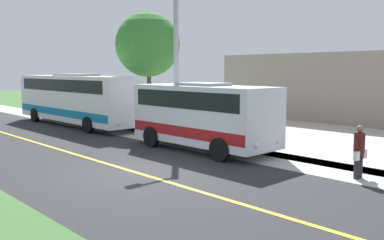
{
  "coord_description": "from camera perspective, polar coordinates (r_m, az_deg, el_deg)",
  "views": [
    {
      "loc": [
        8.05,
        11.08,
        3.41
      ],
      "look_at": [
        -3.5,
        -1.16,
        1.4
      ],
      "focal_mm": 39.34,
      "sensor_mm": 36.0,
      "label": 1
    }
  ],
  "objects": [
    {
      "name": "sidewalk",
      "position": [
        17.6,
        6.66,
        -4.4
      ],
      "size": [
        2.4,
        100.0,
        0.01
      ],
      "primitive_type": "cube",
      "color": "#B2ADA3",
      "rests_on": "ground"
    },
    {
      "name": "ground_plane",
      "position": [
        14.11,
        -7.18,
        -7.23
      ],
      "size": [
        120.0,
        120.0,
        0.0
      ],
      "primitive_type": "plane",
      "color": "#3D6633"
    },
    {
      "name": "tree_curbside",
      "position": [
        25.49,
        -6.03,
        10.08
      ],
      "size": [
        3.83,
        3.83,
        6.82
      ],
      "color": "#4C3826",
      "rests_on": "ground"
    },
    {
      "name": "pedestrian_with_bags",
      "position": [
        14.23,
        21.72,
        -3.81
      ],
      "size": [
        0.72,
        0.34,
        1.69
      ],
      "color": "#262628",
      "rests_on": "ground"
    },
    {
      "name": "street_light_pole",
      "position": [
        19.73,
        -2.46,
        8.29
      ],
      "size": [
        1.97,
        0.24,
        7.04
      ],
      "color": "#9E9EA3",
      "rests_on": "ground"
    },
    {
      "name": "road_centre_line",
      "position": [
        14.11,
        -7.18,
        -7.19
      ],
      "size": [
        0.16,
        100.0,
        0.0
      ],
      "primitive_type": "cube",
      "color": "gold",
      "rests_on": "ground"
    },
    {
      "name": "road_surface",
      "position": [
        14.11,
        -7.18,
        -7.21
      ],
      "size": [
        8.0,
        100.0,
        0.01
      ],
      "primitive_type": "cube",
      "color": "#28282B",
      "rests_on": "ground"
    },
    {
      "name": "transit_bus_rear",
      "position": [
        26.85,
        -15.38,
        3.0
      ],
      "size": [
        2.66,
        11.26,
        3.17
      ],
      "color": "white",
      "rests_on": "ground"
    },
    {
      "name": "shuttle_bus_front",
      "position": [
        17.86,
        1.55,
        0.93
      ],
      "size": [
        2.62,
        6.81,
        2.87
      ],
      "color": "silver",
      "rests_on": "ground"
    }
  ]
}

